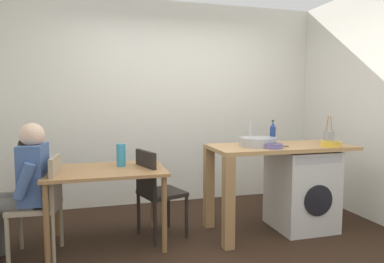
{
  "coord_description": "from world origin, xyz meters",
  "views": [
    {
      "loc": [
        -0.94,
        -2.86,
        1.4
      ],
      "look_at": [
        -0.02,
        0.45,
        1.08
      ],
      "focal_mm": 32.14,
      "sensor_mm": 36.0,
      "label": 1
    }
  ],
  "objects_px": {
    "washing_machine": "(301,189)",
    "bottle_tall_green": "(273,134)",
    "colander": "(331,143)",
    "vase": "(121,155)",
    "seated_person": "(24,183)",
    "chair_opposite": "(155,189)",
    "mixing_bowl": "(274,146)",
    "utensil_crock": "(329,136)",
    "dining_table": "(106,179)",
    "chair_person_seat": "(44,200)"
  },
  "relations": [
    {
      "from": "washing_machine",
      "to": "bottle_tall_green",
      "type": "bearing_deg",
      "value": 168.68
    },
    {
      "from": "colander",
      "to": "vase",
      "type": "distance_m",
      "value": 2.14
    },
    {
      "from": "seated_person",
      "to": "colander",
      "type": "xyz_separation_m",
      "value": [
        2.95,
        -0.25,
        0.28
      ]
    },
    {
      "from": "chair_opposite",
      "to": "mixing_bowl",
      "type": "relative_size",
      "value": 4.9
    },
    {
      "from": "utensil_crock",
      "to": "colander",
      "type": "height_order",
      "value": "utensil_crock"
    },
    {
      "from": "bottle_tall_green",
      "to": "utensil_crock",
      "type": "relative_size",
      "value": 0.88
    },
    {
      "from": "seated_person",
      "to": "bottle_tall_green",
      "type": "height_order",
      "value": "seated_person"
    },
    {
      "from": "dining_table",
      "to": "bottle_tall_green",
      "type": "distance_m",
      "value": 1.78
    },
    {
      "from": "washing_machine",
      "to": "vase",
      "type": "relative_size",
      "value": 3.83
    },
    {
      "from": "washing_machine",
      "to": "utensil_crock",
      "type": "bearing_deg",
      "value": 8.1
    },
    {
      "from": "dining_table",
      "to": "chair_person_seat",
      "type": "relative_size",
      "value": 1.22
    },
    {
      "from": "dining_table",
      "to": "utensil_crock",
      "type": "distance_m",
      "value": 2.45
    },
    {
      "from": "chair_opposite",
      "to": "colander",
      "type": "distance_m",
      "value": 1.86
    },
    {
      "from": "bottle_tall_green",
      "to": "seated_person",
      "type": "bearing_deg",
      "value": -179.15
    },
    {
      "from": "bottle_tall_green",
      "to": "mixing_bowl",
      "type": "xyz_separation_m",
      "value": [
        -0.13,
        -0.26,
        -0.09
      ]
    },
    {
      "from": "dining_table",
      "to": "chair_opposite",
      "type": "xyz_separation_m",
      "value": [
        0.48,
        0.03,
        -0.14
      ]
    },
    {
      "from": "colander",
      "to": "mixing_bowl",
      "type": "bearing_deg",
      "value": 178.22
    },
    {
      "from": "chair_person_seat",
      "to": "vase",
      "type": "height_order",
      "value": "vase"
    },
    {
      "from": "dining_table",
      "to": "bottle_tall_green",
      "type": "xyz_separation_m",
      "value": [
        1.73,
        -0.06,
        0.4
      ]
    },
    {
      "from": "seated_person",
      "to": "vase",
      "type": "bearing_deg",
      "value": -72.29
    },
    {
      "from": "chair_person_seat",
      "to": "chair_opposite",
      "type": "distance_m",
      "value": 1.03
    },
    {
      "from": "chair_person_seat",
      "to": "bottle_tall_green",
      "type": "relative_size",
      "value": 3.41
    },
    {
      "from": "seated_person",
      "to": "washing_machine",
      "type": "distance_m",
      "value": 2.77
    },
    {
      "from": "washing_machine",
      "to": "colander",
      "type": "distance_m",
      "value": 0.59
    },
    {
      "from": "chair_opposite",
      "to": "vase",
      "type": "xyz_separation_m",
      "value": [
        -0.33,
        0.07,
        0.34
      ]
    },
    {
      "from": "mixing_bowl",
      "to": "utensil_crock",
      "type": "height_order",
      "value": "utensil_crock"
    },
    {
      "from": "chair_opposite",
      "to": "mixing_bowl",
      "type": "height_order",
      "value": "mixing_bowl"
    },
    {
      "from": "dining_table",
      "to": "seated_person",
      "type": "bearing_deg",
      "value": -172.55
    },
    {
      "from": "chair_person_seat",
      "to": "washing_machine",
      "type": "xyz_separation_m",
      "value": [
        2.6,
        -0.01,
        -0.08
      ]
    },
    {
      "from": "chair_person_seat",
      "to": "utensil_crock",
      "type": "bearing_deg",
      "value": -84.23
    },
    {
      "from": "colander",
      "to": "vase",
      "type": "relative_size",
      "value": 0.89
    },
    {
      "from": "chair_person_seat",
      "to": "vase",
      "type": "relative_size",
      "value": 4.01
    },
    {
      "from": "bottle_tall_green",
      "to": "colander",
      "type": "relative_size",
      "value": 1.32
    },
    {
      "from": "utensil_crock",
      "to": "vase",
      "type": "height_order",
      "value": "utensil_crock"
    },
    {
      "from": "seated_person",
      "to": "mixing_bowl",
      "type": "height_order",
      "value": "seated_person"
    },
    {
      "from": "washing_machine",
      "to": "mixing_bowl",
      "type": "height_order",
      "value": "mixing_bowl"
    },
    {
      "from": "bottle_tall_green",
      "to": "utensil_crock",
      "type": "distance_m",
      "value": 0.69
    },
    {
      "from": "dining_table",
      "to": "vase",
      "type": "distance_m",
      "value": 0.28
    },
    {
      "from": "bottle_tall_green",
      "to": "washing_machine",
      "type": "bearing_deg",
      "value": -11.32
    },
    {
      "from": "washing_machine",
      "to": "mixing_bowl",
      "type": "xyz_separation_m",
      "value": [
        -0.46,
        -0.2,
        0.52
      ]
    },
    {
      "from": "utensil_crock",
      "to": "vase",
      "type": "bearing_deg",
      "value": 175.76
    },
    {
      "from": "dining_table",
      "to": "utensil_crock",
      "type": "height_order",
      "value": "utensil_crock"
    },
    {
      "from": "chair_person_seat",
      "to": "utensil_crock",
      "type": "distance_m",
      "value": 3.01
    },
    {
      "from": "chair_person_seat",
      "to": "mixing_bowl",
      "type": "distance_m",
      "value": 2.2
    },
    {
      "from": "chair_person_seat",
      "to": "chair_opposite",
      "type": "bearing_deg",
      "value": -77.58
    },
    {
      "from": "washing_machine",
      "to": "colander",
      "type": "xyz_separation_m",
      "value": [
        0.19,
        -0.22,
        0.52
      ]
    },
    {
      "from": "bottle_tall_green",
      "to": "mixing_bowl",
      "type": "relative_size",
      "value": 1.43
    },
    {
      "from": "dining_table",
      "to": "mixing_bowl",
      "type": "distance_m",
      "value": 1.66
    },
    {
      "from": "mixing_bowl",
      "to": "utensil_crock",
      "type": "distance_m",
      "value": 0.86
    },
    {
      "from": "vase",
      "to": "mixing_bowl",
      "type": "bearing_deg",
      "value": -16.11
    }
  ]
}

